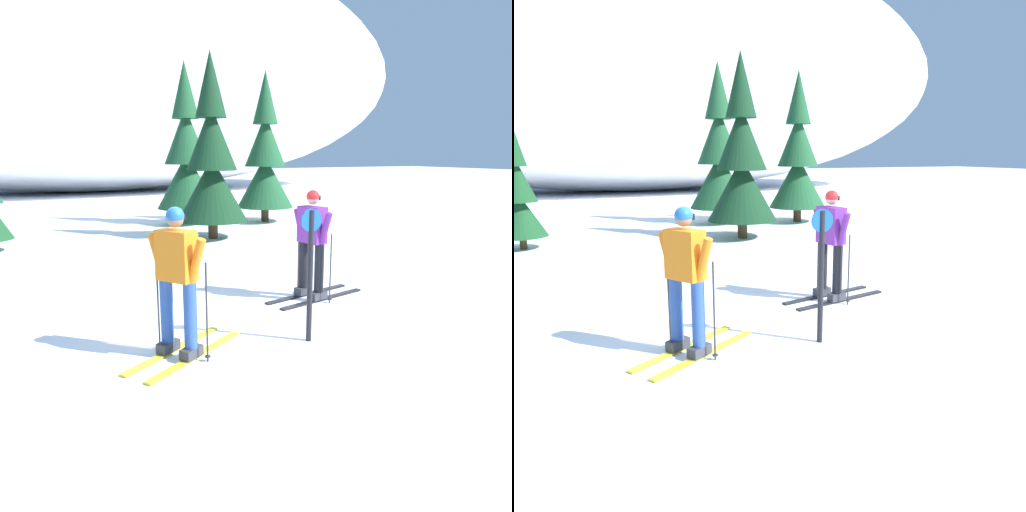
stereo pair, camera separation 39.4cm
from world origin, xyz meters
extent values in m
plane|color=white|center=(0.00, 0.00, 0.00)|extent=(120.00, 120.00, 0.00)
cube|color=gold|center=(-0.87, -0.42, 0.01)|extent=(1.44, 0.99, 0.03)
cube|color=gold|center=(-0.68, -0.71, 0.01)|extent=(1.44, 0.99, 0.03)
cube|color=#38383D|center=(-0.95, -0.48, 0.09)|extent=(0.31, 0.27, 0.12)
cube|color=#38383D|center=(-0.76, -0.76, 0.09)|extent=(0.31, 0.27, 0.12)
cylinder|color=#2D519E|center=(-0.95, -0.48, 0.53)|extent=(0.15, 0.15, 0.77)
cylinder|color=#2D519E|center=(-0.76, -0.76, 0.53)|extent=(0.15, 0.15, 0.77)
cube|color=orange|center=(-0.86, -0.62, 1.20)|extent=(0.44, 0.49, 0.57)
cylinder|color=orange|center=(-1.00, -0.40, 1.14)|extent=(0.23, 0.28, 0.58)
cylinder|color=orange|center=(-0.71, -0.84, 1.14)|extent=(0.23, 0.28, 0.58)
sphere|color=#A37556|center=(-0.86, -0.62, 1.61)|extent=(0.19, 0.19, 0.19)
sphere|color=#2366B2|center=(-0.86, -0.62, 1.64)|extent=(0.21, 0.21, 0.21)
cube|color=black|center=(-0.79, -0.58, 1.62)|extent=(0.11, 0.15, 0.07)
cylinder|color=#2D2D33|center=(-1.00, -0.29, 0.58)|extent=(0.02, 0.02, 1.15)
cylinder|color=#2D2D33|center=(-1.00, -0.29, 0.06)|extent=(0.07, 0.07, 0.01)
cylinder|color=#2D2D33|center=(-0.61, -0.88, 0.58)|extent=(0.02, 0.02, 1.15)
cylinder|color=#2D2D33|center=(-0.61, -0.88, 0.06)|extent=(0.07, 0.07, 0.01)
cube|color=black|center=(1.79, 0.86, 0.01)|extent=(1.73, 0.47, 0.03)
cube|color=black|center=(1.87, 0.51, 0.01)|extent=(1.73, 0.47, 0.03)
cube|color=#38383D|center=(1.69, 0.84, 0.09)|extent=(0.30, 0.20, 0.12)
cube|color=#38383D|center=(1.77, 0.49, 0.09)|extent=(0.30, 0.20, 0.12)
cylinder|color=black|center=(1.69, 0.84, 0.54)|extent=(0.15, 0.15, 0.77)
cylinder|color=black|center=(1.77, 0.49, 0.54)|extent=(0.15, 0.15, 0.77)
cube|color=#6B2889|center=(1.73, 0.67, 1.21)|extent=(0.33, 0.49, 0.57)
cylinder|color=#6B2889|center=(1.67, 0.93, 1.15)|extent=(0.16, 0.29, 0.58)
cylinder|color=#6B2889|center=(1.79, 0.40, 1.15)|extent=(0.16, 0.29, 0.58)
sphere|color=tan|center=(1.73, 0.67, 1.62)|extent=(0.19, 0.19, 0.19)
sphere|color=red|center=(1.73, 0.67, 1.65)|extent=(0.21, 0.21, 0.21)
cube|color=black|center=(1.81, 0.68, 1.63)|extent=(0.07, 0.15, 0.07)
cylinder|color=#2D2D33|center=(1.71, 1.04, 0.55)|extent=(0.02, 0.02, 1.10)
cylinder|color=#2D2D33|center=(1.71, 1.04, 0.06)|extent=(0.07, 0.07, 0.01)
cylinder|color=#2D2D33|center=(1.87, 0.32, 0.55)|extent=(0.02, 0.02, 1.10)
cylinder|color=#2D2D33|center=(1.87, 0.32, 0.06)|extent=(0.07, 0.07, 0.01)
cylinder|color=#47301E|center=(2.32, 6.64, 0.33)|extent=(0.27, 0.27, 0.67)
cone|color=#14381E|center=(2.32, 6.64, 1.35)|extent=(1.90, 1.90, 1.70)
cone|color=#14381E|center=(2.32, 6.64, 2.71)|extent=(1.37, 1.37, 1.70)
cone|color=#14381E|center=(2.32, 6.64, 4.07)|extent=(0.84, 0.84, 1.70)
cylinder|color=#47301E|center=(2.58, 9.64, 0.35)|extent=(0.28, 0.28, 0.70)
cone|color=#1E512D|center=(2.58, 9.64, 1.41)|extent=(2.00, 2.00, 1.79)
cone|color=#1E512D|center=(2.58, 9.64, 2.84)|extent=(1.44, 1.44, 1.79)
cone|color=#1E512D|center=(2.58, 9.64, 4.27)|extent=(0.88, 0.88, 1.79)
cylinder|color=#47301E|center=(5.11, 8.98, 0.33)|extent=(0.27, 0.27, 0.67)
cone|color=#1E512D|center=(5.11, 8.98, 1.36)|extent=(1.91, 1.91, 1.71)
cone|color=#1E512D|center=(5.11, 8.98, 2.73)|extent=(1.38, 1.38, 1.71)
cone|color=#1E512D|center=(5.11, 8.98, 4.10)|extent=(0.84, 0.84, 1.71)
ellipsoid|color=white|center=(1.72, 25.39, 7.49)|extent=(41.68, 18.12, 14.98)
cylinder|color=black|center=(0.75, -0.85, 0.82)|extent=(0.07, 0.07, 1.65)
cylinder|color=blue|center=(0.75, -0.85, 1.53)|extent=(0.28, 0.02, 0.28)
camera|label=1|loc=(-2.34, -5.70, 2.32)|focal=33.82mm
camera|label=2|loc=(-1.97, -5.86, 2.32)|focal=33.82mm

